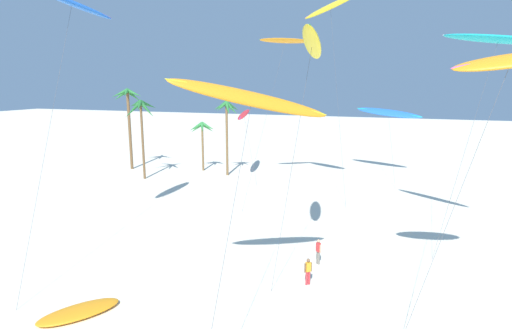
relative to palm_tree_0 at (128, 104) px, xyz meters
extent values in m
cylinder|color=brown|center=(-0.02, 0.04, -3.58)|extent=(0.39, 0.39, 10.93)
cone|color=#287533|center=(1.08, 0.05, 1.49)|extent=(2.39, 0.57, 1.33)
cone|color=#287533|center=(0.43, 0.80, 1.12)|extent=(1.57, 2.11, 1.96)
cone|color=#287533|center=(-0.42, 1.05, 1.44)|extent=(1.40, 2.41, 1.40)
cone|color=#287533|center=(-0.96, -0.13, 1.22)|extent=(2.30, 0.97, 1.79)
cone|color=#287533|center=(-0.55, -0.90, 1.46)|extent=(1.65, 2.35, 1.37)
cone|color=#287533|center=(0.47, -0.96, 1.55)|extent=(1.54, 2.40, 1.20)
cylinder|color=brown|center=(5.16, -4.50, -4.22)|extent=(0.30, 0.30, 9.64)
cone|color=#23662D|center=(6.12, -4.65, -0.27)|extent=(2.37, 0.90, 2.16)
cone|color=#23662D|center=(5.49, -3.32, 0.16)|extent=(1.25, 2.70, 1.40)
cone|color=#23662D|center=(4.01, -3.96, 0.28)|extent=(2.65, 1.65, 1.18)
cone|color=#23662D|center=(4.45, -5.10, -0.32)|extent=(2.07, 1.89, 2.23)
cone|color=#23662D|center=(5.72, -5.59, 0.16)|extent=(1.70, 2.61, 1.41)
cylinder|color=brown|center=(14.31, 0.77, -4.32)|extent=(0.31, 0.31, 9.45)
cone|color=#287533|center=(15.03, 0.75, -0.29)|extent=(1.85, 0.62, 1.80)
cone|color=#287533|center=(14.87, 1.43, -0.10)|extent=(1.73, 1.89, 1.50)
cone|color=#287533|center=(14.04, 1.45, -0.28)|extent=(1.19, 1.92, 1.78)
cone|color=#287533|center=(13.43, 0.81, -0.07)|extent=(2.05, 0.64, 1.44)
cone|color=#287533|center=(14.02, -0.06, -0.06)|extent=(1.20, 2.10, 1.43)
cone|color=#287533|center=(14.73, 0.20, -0.30)|extent=(1.53, 1.79, 1.81)
cylinder|color=brown|center=(9.98, 2.39, -5.79)|extent=(0.29, 0.29, 6.50)
cone|color=#33843D|center=(10.92, 2.23, -2.89)|extent=(2.16, 0.89, 1.22)
cone|color=#33843D|center=(10.47, 3.04, -3.15)|extent=(1.62, 1.91, 1.66)
cone|color=#33843D|center=(9.58, 3.11, -3.12)|extent=(1.46, 2.01, 1.62)
cone|color=#33843D|center=(9.17, 2.38, -3.15)|extent=(1.97, 0.58, 1.66)
cone|color=#33843D|center=(9.44, 1.63, -2.95)|extent=(1.67, 2.02, 1.32)
cone|color=#33843D|center=(10.40, 1.58, -3.00)|extent=(1.44, 2.09, 1.41)
ellipsoid|color=blue|center=(13.67, -23.86, 8.13)|extent=(1.46, 8.19, 1.70)
ellipsoid|color=#EA5193|center=(13.67, -23.86, 8.17)|extent=(0.60, 8.32, 1.30)
cylinder|color=#4C4C51|center=(14.99, -28.28, -0.51)|extent=(2.67, 8.85, 17.08)
ellipsoid|color=orange|center=(39.52, -25.74, 3.82)|extent=(5.01, 1.63, 1.58)
ellipsoid|color=#EA5193|center=(39.52, -25.74, 3.85)|extent=(4.99, 0.78, 1.11)
cylinder|color=#4C4C51|center=(37.60, -27.39, -2.66)|extent=(3.87, 3.31, 12.78)
ellipsoid|color=#19B2B7|center=(40.89, -15.62, 5.68)|extent=(7.07, 4.98, 1.81)
ellipsoid|color=white|center=(40.89, -15.62, 5.72)|extent=(6.78, 4.31, 1.48)
cylinder|color=#4C4C51|center=(39.35, -17.09, -1.73)|extent=(3.10, 2.96, 14.63)
ellipsoid|color=orange|center=(28.41, -29.07, 2.11)|extent=(6.66, 5.60, 2.64)
ellipsoid|color=yellow|center=(28.41, -29.07, 2.15)|extent=(6.52, 5.21, 2.16)
cylinder|color=#4C4C51|center=(28.75, -33.06, -3.51)|extent=(0.69, 8.01, 11.07)
ellipsoid|color=blue|center=(33.87, 8.17, -0.92)|extent=(8.58, 4.32, 1.78)
ellipsoid|color=#19B2B7|center=(33.87, 8.17, -0.88)|extent=(8.37, 3.48, 1.23)
cylinder|color=#4C4C51|center=(34.58, 4.46, -5.03)|extent=(1.43, 7.44, 8.05)
ellipsoid|color=red|center=(16.85, 0.30, -0.96)|extent=(3.00, 8.22, 1.27)
ellipsoid|color=purple|center=(16.85, 0.30, -0.92)|extent=(2.31, 8.21, 0.98)
cylinder|color=#4C4C51|center=(18.33, -1.52, -5.05)|extent=(2.98, 3.66, 7.99)
ellipsoid|color=yellow|center=(30.04, -23.36, 5.04)|extent=(2.33, 7.11, 2.03)
ellipsoid|color=green|center=(30.04, -23.36, 5.07)|extent=(1.58, 7.18, 1.54)
cylinder|color=#4C4C51|center=(29.32, -24.84, -2.05)|extent=(1.45, 2.98, 14.00)
ellipsoid|color=yellow|center=(28.22, -6.17, 10.02)|extent=(6.41, 5.22, 2.31)
ellipsoid|color=purple|center=(28.22, -6.17, 10.06)|extent=(6.17, 4.67, 1.71)
cylinder|color=#4C4C51|center=(29.50, -7.35, 0.44)|extent=(2.58, 2.37, 18.98)
ellipsoid|color=orange|center=(23.06, -3.37, 7.32)|extent=(5.55, 3.99, 0.68)
ellipsoid|color=green|center=(23.06, -3.37, 7.34)|extent=(5.20, 3.27, 0.38)
cylinder|color=#4C4C51|center=(22.36, -8.17, -0.90)|extent=(1.42, 9.60, 16.30)
ellipsoid|color=orange|center=(19.82, -31.95, -8.87)|extent=(3.70, 4.28, 0.35)
ellipsoid|color=white|center=(19.82, -31.95, -8.85)|extent=(2.20, 2.30, 0.21)
cylinder|color=red|center=(30.51, -24.79, -8.62)|extent=(0.14, 0.14, 0.85)
cylinder|color=red|center=(30.39, -24.89, -8.62)|extent=(0.14, 0.14, 0.85)
cube|color=orange|center=(30.45, -24.84, -7.91)|extent=(0.36, 0.35, 0.57)
cylinder|color=brown|center=(30.61, -24.71, -7.95)|extent=(0.09, 0.09, 0.56)
cylinder|color=brown|center=(30.29, -24.98, -7.95)|extent=(0.09, 0.09, 0.56)
sphere|color=brown|center=(30.45, -24.84, -7.49)|extent=(0.21, 0.21, 0.21)
cylinder|color=slate|center=(30.57, -21.89, -8.60)|extent=(0.14, 0.14, 0.89)
cylinder|color=slate|center=(30.45, -21.78, -8.60)|extent=(0.14, 0.14, 0.89)
cube|color=red|center=(30.51, -21.83, -7.85)|extent=(0.36, 0.35, 0.61)
cylinder|color=tan|center=(30.66, -21.98, -7.89)|extent=(0.09, 0.09, 0.56)
cylinder|color=tan|center=(30.36, -21.69, -7.89)|extent=(0.09, 0.09, 0.56)
sphere|color=tan|center=(30.51, -21.83, -7.41)|extent=(0.21, 0.21, 0.21)
camera|label=1|loc=(34.82, -47.00, 2.84)|focal=28.33mm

